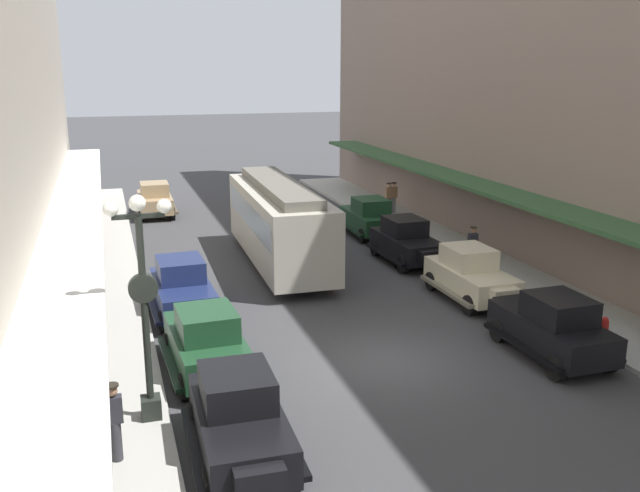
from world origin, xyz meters
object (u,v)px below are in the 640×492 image
at_px(pedestrian_4, 472,247).
at_px(streetcar, 279,220).
at_px(parked_car_3, 369,216).
at_px(parked_car_4, 206,340).
at_px(parked_car_2, 471,273).
at_px(pedestrian_1, 389,198).
at_px(parked_car_0, 553,325).
at_px(parked_car_1, 406,240).
at_px(lamp_post_with_clock, 144,300).
at_px(pedestrian_5, 90,234).
at_px(parked_car_6, 182,287).
at_px(pedestrian_0, 394,197).
at_px(pedestrian_3, 74,263).
at_px(pedestrian_2, 114,421).
at_px(fire_hydrant, 604,330).
at_px(parked_car_7, 239,416).
at_px(parked_car_5, 155,199).

bearing_deg(pedestrian_4, streetcar, 156.08).
xyz_separation_m(parked_car_3, parked_car_4, (-9.69, -13.03, 0.00)).
relative_size(parked_car_2, pedestrian_1, 2.56).
xyz_separation_m(parked_car_0, parked_car_1, (0.09, 10.02, 0.00)).
bearing_deg(parked_car_4, streetcar, 64.97).
xyz_separation_m(pedestrian_1, pedestrian_4, (-0.90, -10.56, 0.00)).
xyz_separation_m(parked_car_0, lamp_post_with_clock, (-10.97, -0.48, 2.04)).
xyz_separation_m(parked_car_0, pedestrian_1, (2.92, 18.56, 0.07)).
distance_m(parked_car_2, streetcar, 8.12).
bearing_deg(pedestrian_5, streetcar, -26.88).
relative_size(parked_car_2, parked_car_6, 0.99).
xyz_separation_m(parked_car_2, pedestrian_5, (-12.64, 9.81, 0.07)).
bearing_deg(pedestrian_0, pedestrian_3, -152.72).
xyz_separation_m(parked_car_2, pedestrian_0, (2.95, 13.58, 0.07)).
bearing_deg(pedestrian_2, parked_car_1, 45.54).
xyz_separation_m(parked_car_3, fire_hydrant, (1.45, -14.81, -0.38)).
relative_size(parked_car_3, pedestrian_1, 2.56).
bearing_deg(pedestrian_2, pedestrian_5, 92.02).
bearing_deg(streetcar, pedestrian_2, -117.10).
relative_size(parked_car_4, pedestrian_1, 2.58).
bearing_deg(pedestrian_2, parked_car_3, 54.43).
height_order(parked_car_1, streetcar, streetcar).
bearing_deg(fire_hydrant, pedestrian_0, 85.53).
relative_size(parked_car_7, pedestrian_4, 2.57).
distance_m(parked_car_6, lamp_post_with_clock, 7.45).
bearing_deg(streetcar, pedestrian_5, 153.12).
xyz_separation_m(parked_car_4, pedestrian_2, (-2.41, -3.89, 0.07)).
bearing_deg(parked_car_6, parked_car_2, -8.61).
xyz_separation_m(parked_car_2, pedestrian_1, (2.64, 13.52, 0.07)).
height_order(parked_car_7, streetcar, streetcar).
bearing_deg(streetcar, parked_car_1, -12.22).
height_order(fire_hydrant, pedestrian_0, pedestrian_0).
relative_size(streetcar, pedestrian_4, 5.79).
bearing_deg(lamp_post_with_clock, pedestrian_5, 95.20).
bearing_deg(parked_car_0, pedestrian_5, 129.78).
distance_m(parked_car_3, pedestrian_1, 4.53).
xyz_separation_m(parked_car_7, lamp_post_with_clock, (-1.66, 2.00, 2.04)).
xyz_separation_m(parked_car_3, parked_car_6, (-9.78, -8.33, 0.00)).
distance_m(parked_car_1, parked_car_2, 4.98).
distance_m(parked_car_6, pedestrian_4, 11.56).
height_order(parked_car_3, parked_car_4, same).
height_order(pedestrian_1, pedestrian_3, same).
distance_m(parked_car_0, parked_car_5, 24.28).
relative_size(parked_car_4, streetcar, 0.45).
distance_m(parked_car_5, pedestrian_1, 12.64).
distance_m(parked_car_6, parked_car_7, 9.00).
relative_size(parked_car_1, pedestrian_1, 2.57).
distance_m(parked_car_3, parked_car_5, 12.15).
xyz_separation_m(pedestrian_0, pedestrian_4, (-1.22, -10.62, 0.00)).
distance_m(parked_car_7, pedestrian_5, 17.60).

